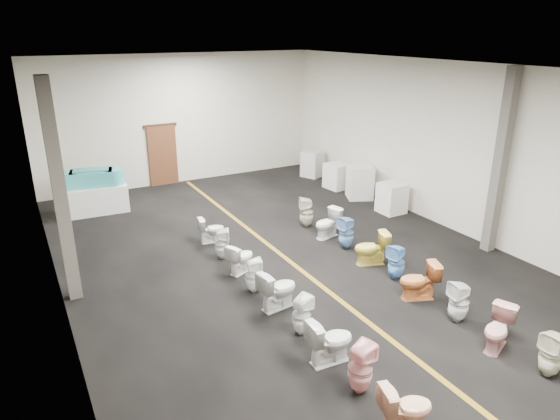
# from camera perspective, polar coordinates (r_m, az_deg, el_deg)

# --- Properties ---
(floor) EXTENTS (16.00, 16.00, 0.00)m
(floor) POSITION_cam_1_polar(r_m,az_deg,el_deg) (11.83, 1.82, -6.44)
(floor) COLOR black
(floor) RESTS_ON ground
(ceiling) EXTENTS (16.00, 16.00, 0.00)m
(ceiling) POSITION_cam_1_polar(r_m,az_deg,el_deg) (10.62, 2.09, 15.85)
(ceiling) COLOR black
(ceiling) RESTS_ON ground
(wall_back) EXTENTS (10.00, 0.00, 10.00)m
(wall_back) POSITION_cam_1_polar(r_m,az_deg,el_deg) (18.19, -11.17, 10.11)
(wall_back) COLOR beige
(wall_back) RESTS_ON ground
(wall_left) EXTENTS (0.00, 16.00, 16.00)m
(wall_left) POSITION_cam_1_polar(r_m,az_deg,el_deg) (9.60, -24.69, -0.22)
(wall_left) COLOR beige
(wall_left) RESTS_ON ground
(wall_right) EXTENTS (0.00, 16.00, 16.00)m
(wall_right) POSITION_cam_1_polar(r_m,az_deg,el_deg) (14.16, 19.78, 6.53)
(wall_right) COLOR beige
(wall_right) RESTS_ON ground
(aisle_stripe) EXTENTS (0.12, 15.60, 0.01)m
(aisle_stripe) POSITION_cam_1_polar(r_m,az_deg,el_deg) (11.83, 1.82, -6.43)
(aisle_stripe) COLOR #815F12
(aisle_stripe) RESTS_ON floor
(back_door) EXTENTS (1.00, 0.10, 2.10)m
(back_door) POSITION_cam_1_polar(r_m,az_deg,el_deg) (18.16, -13.26, 6.06)
(back_door) COLOR #562D19
(back_door) RESTS_ON floor
(door_frame) EXTENTS (1.15, 0.08, 0.10)m
(door_frame) POSITION_cam_1_polar(r_m,az_deg,el_deg) (17.95, -13.54, 9.38)
(door_frame) COLOR #331C11
(door_frame) RESTS_ON back_door
(column_left) EXTENTS (0.25, 0.25, 4.50)m
(column_left) POSITION_cam_1_polar(r_m,az_deg,el_deg) (10.57, -23.86, 1.65)
(column_left) COLOR #59544C
(column_left) RESTS_ON floor
(column_right) EXTENTS (0.25, 0.25, 4.50)m
(column_right) POSITION_cam_1_polar(r_m,az_deg,el_deg) (13.05, 23.87, 4.91)
(column_right) COLOR #59544C
(column_right) RESTS_ON floor
(display_table) EXTENTS (1.92, 1.03, 0.83)m
(display_table) POSITION_cam_1_polar(r_m,az_deg,el_deg) (16.11, -20.42, 1.20)
(display_table) COLOR white
(display_table) RESTS_ON floor
(bathtub) EXTENTS (1.83, 0.92, 0.55)m
(bathtub) POSITION_cam_1_polar(r_m,az_deg,el_deg) (15.92, -20.70, 3.42)
(bathtub) COLOR #3EB2B3
(bathtub) RESTS_ON display_table
(appliance_crate_a) EXTENTS (0.72, 0.72, 0.91)m
(appliance_crate_a) POSITION_cam_1_polar(r_m,az_deg,el_deg) (15.43, 12.65, 1.34)
(appliance_crate_a) COLOR white
(appliance_crate_a) RESTS_ON floor
(appliance_crate_b) EXTENTS (1.04, 1.04, 1.08)m
(appliance_crate_b) POSITION_cam_1_polar(r_m,az_deg,el_deg) (16.56, 9.11, 3.18)
(appliance_crate_b) COLOR silver
(appliance_crate_b) RESTS_ON floor
(appliance_crate_c) EXTENTS (0.85, 0.85, 0.87)m
(appliance_crate_c) POSITION_cam_1_polar(r_m,az_deg,el_deg) (17.54, 6.62, 3.91)
(appliance_crate_c) COLOR silver
(appliance_crate_c) RESTS_ON floor
(appliance_crate_d) EXTENTS (0.89, 0.89, 0.96)m
(appliance_crate_d) POSITION_cam_1_polar(r_m,az_deg,el_deg) (18.86, 3.73, 5.28)
(appliance_crate_d) COLOR beige
(appliance_crate_d) RESTS_ON floor
(toilet_left_2) EXTENTS (0.83, 0.61, 0.76)m
(toilet_left_2) POSITION_cam_1_polar(r_m,az_deg,el_deg) (7.55, 14.18, -21.13)
(toilet_left_2) COLOR #F6B28D
(toilet_left_2) RESTS_ON floor
(toilet_left_3) EXTENTS (0.47, 0.46, 0.84)m
(toilet_left_3) POSITION_cam_1_polar(r_m,az_deg,el_deg) (8.03, 9.18, -17.43)
(toilet_left_3) COLOR #E9A2A1
(toilet_left_3) RESTS_ON floor
(toilet_left_4) EXTENTS (0.82, 0.49, 0.81)m
(toilet_left_4) POSITION_cam_1_polar(r_m,az_deg,el_deg) (8.58, 5.74, -14.65)
(toilet_left_4) COLOR silver
(toilet_left_4) RESTS_ON floor
(toilet_left_5) EXTENTS (0.45, 0.44, 0.77)m
(toilet_left_5) POSITION_cam_1_polar(r_m,az_deg,el_deg) (9.25, 2.50, -11.93)
(toilet_left_5) COLOR white
(toilet_left_5) RESTS_ON floor
(toilet_left_6) EXTENTS (0.86, 0.57, 0.82)m
(toilet_left_6) POSITION_cam_1_polar(r_m,az_deg,el_deg) (10.01, -0.26, -9.04)
(toilet_left_6) COLOR silver
(toilet_left_6) RESTS_ON floor
(toilet_left_7) EXTENTS (0.42, 0.41, 0.76)m
(toilet_left_7) POSITION_cam_1_polar(r_m,az_deg,el_deg) (10.61, -3.07, -7.47)
(toilet_left_7) COLOR white
(toilet_left_7) RESTS_ON floor
(toilet_left_8) EXTENTS (0.80, 0.65, 0.71)m
(toilet_left_8) POSITION_cam_1_polar(r_m,az_deg,el_deg) (11.46, -4.51, -5.46)
(toilet_left_8) COLOR white
(toilet_left_8) RESTS_ON floor
(toilet_left_9) EXTENTS (0.45, 0.44, 0.76)m
(toilet_left_9) POSITION_cam_1_polar(r_m,az_deg,el_deg) (12.14, -6.66, -3.86)
(toilet_left_9) COLOR white
(toilet_left_9) RESTS_ON floor
(toilet_left_10) EXTENTS (0.72, 0.47, 0.68)m
(toilet_left_10) POSITION_cam_1_polar(r_m,az_deg,el_deg) (13.13, -7.85, -2.22)
(toilet_left_10) COLOR white
(toilet_left_10) RESTS_ON floor
(toilet_right_2) EXTENTS (0.42, 0.42, 0.82)m
(toilet_right_2) POSITION_cam_1_polar(r_m,az_deg,el_deg) (9.32, 28.61, -14.22)
(toilet_right_2) COLOR beige
(toilet_right_2) RESTS_ON floor
(toilet_right_3) EXTENTS (0.85, 0.68, 0.76)m
(toilet_right_3) POSITION_cam_1_polar(r_m,az_deg,el_deg) (9.64, 23.67, -12.38)
(toilet_right_3) COLOR #D69892
(toilet_right_3) RESTS_ON floor
(toilet_right_4) EXTENTS (0.43, 0.43, 0.83)m
(toilet_right_4) POSITION_cam_1_polar(r_m,az_deg,el_deg) (10.16, 19.78, -9.85)
(toilet_right_4) COLOR white
(toilet_right_4) RESTS_ON floor
(toilet_right_5) EXTENTS (0.90, 0.71, 0.81)m
(toilet_right_5) POSITION_cam_1_polar(r_m,az_deg,el_deg) (10.71, 15.59, -7.83)
(toilet_right_5) COLOR #CF7739
(toilet_right_5) RESTS_ON floor
(toilet_right_6) EXTENTS (0.46, 0.45, 0.82)m
(toilet_right_6) POSITION_cam_1_polar(r_m,az_deg,el_deg) (11.39, 13.17, -5.81)
(toilet_right_6) COLOR #6DABE7
(toilet_right_6) RESTS_ON floor
(toilet_right_7) EXTENTS (0.90, 0.69, 0.81)m
(toilet_right_7) POSITION_cam_1_polar(r_m,az_deg,el_deg) (11.96, 10.38, -4.33)
(toilet_right_7) COLOR #E8D150
(toilet_right_7) RESTS_ON floor
(toilet_right_8) EXTENTS (0.44, 0.43, 0.86)m
(toilet_right_8) POSITION_cam_1_polar(r_m,az_deg,el_deg) (12.70, 7.59, -2.57)
(toilet_right_8) COLOR #72A1CF
(toilet_right_8) RESTS_ON floor
(toilet_right_9) EXTENTS (0.85, 0.60, 0.78)m
(toilet_right_9) POSITION_cam_1_polar(r_m,az_deg,el_deg) (13.33, 5.46, -1.54)
(toilet_right_9) COLOR white
(toilet_right_9) RESTS_ON floor
(toilet_right_10) EXTENTS (0.51, 0.50, 0.85)m
(toilet_right_10) POSITION_cam_1_polar(r_m,az_deg,el_deg) (13.99, 3.05, -0.26)
(toilet_right_10) COLOR beige
(toilet_right_10) RESTS_ON floor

